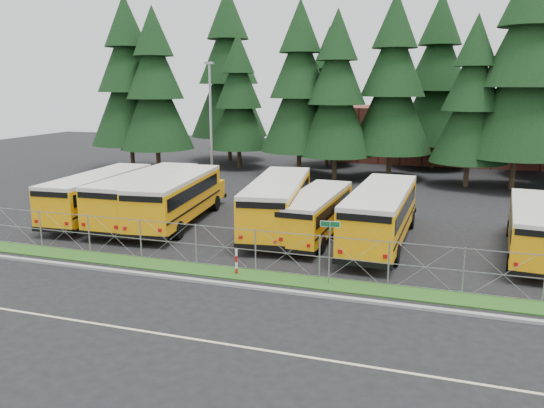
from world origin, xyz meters
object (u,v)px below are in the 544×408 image
Objects in this scene: bus_2 at (179,199)px; bus_0 at (103,196)px; bus_6 at (381,216)px; striped_bollard at (236,262)px; bus_1 at (149,197)px; bus_east at (535,230)px; street_sign at (330,239)px; light_standard at (211,123)px; bus_4 at (279,205)px; bus_5 at (317,214)px.

bus_0 is at bearing 176.68° from bus_2.
bus_6 reaches higher than striped_bollard.
bus_1 is 21.98m from bus_east.
bus_1 is 14.96m from street_sign.
light_standard is at bearing 127.46° from street_sign.
bus_1 is at bearing -89.39° from light_standard.
street_sign is (4.65, -7.72, 0.49)m from bus_4.
bus_6 is at bearing -1.20° from bus_5.
bus_1 is at bearing 150.65° from street_sign.
bus_east reaches higher than striped_bollard.
bus_6 is at bearing -16.61° from bus_4.
bus_0 is 5.28m from bus_2.
striped_bollard is at bearing -62.68° from light_standard.
bus_5 is 11.11m from bus_east.
bus_6 reaches higher than bus_1.
bus_5 is at bearing -8.93° from bus_2.
bus_4 is 1.00× the size of bus_6.
bus_east reaches higher than bus_5.
bus_0 is 9.35× the size of striped_bollard.
bus_1 is at bearing 139.79° from striped_bollard.
bus_2 is at bearing 132.17° from striped_bollard.
bus_2 reaches higher than street_sign.
bus_2 is 9.63× the size of striped_bollard.
bus_5 is 0.84× the size of bus_6.
bus_5 is 7.46m from striped_bollard.
bus_1 reaches higher than striped_bollard.
street_sign reaches higher than bus_east.
bus_1 is (3.23, 0.29, 0.06)m from bus_0.
street_sign is at bearing -66.75° from bus_4.
striped_bollard is (6.77, -7.47, -0.91)m from bus_2.
bus_1 is 1.15× the size of light_standard.
bus_4 is (8.38, 0.39, 0.01)m from bus_1.
bus_2 is at bearing -179.75° from bus_5.
bus_east is at bearing -3.50° from bus_0.
light_standard is (-13.13, 17.14, 3.47)m from street_sign.
bus_0 is at bearing -177.65° from bus_5.
striped_bollard is at bearing -178.32° from street_sign.
striped_bollard is 0.12× the size of light_standard.
bus_6 reaches higher than bus_0.
bus_east is (11.11, -0.02, 0.04)m from bus_5.
bus_6 is 18.30m from light_standard.
bus_5 is (14.10, -0.03, -0.17)m from bus_0.
street_sign is at bearing -70.43° from bus_5.
bus_4 is at bearing 121.08° from street_sign.
bus_2 is 4.11× the size of street_sign.
bus_1 reaches higher than bus_east.
bus_east is at bearing -10.89° from bus_4.
street_sign is (-8.95, -6.99, 0.69)m from bus_east.
bus_1 reaches higher than bus_5.
bus_2 is 1.13× the size of bus_east.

